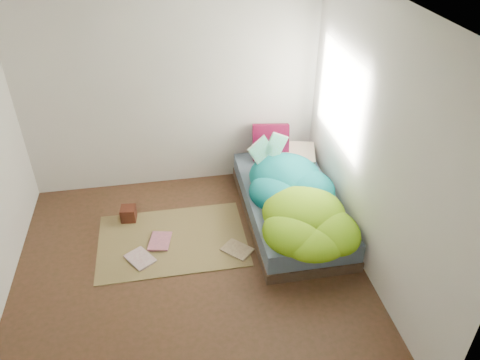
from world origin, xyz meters
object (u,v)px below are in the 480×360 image
floor_book_b (150,241)px  pillow_magenta (271,142)px  bed (290,206)px  open_book (269,140)px  floor_book_a (131,264)px  wooden_box (129,214)px

floor_book_b → pillow_magenta: bearing=44.6°
bed → pillow_magenta: size_ratio=4.48×
open_book → pillow_magenta: bearing=51.6°
pillow_magenta → floor_book_a: (-1.76, -1.30, -0.54)m
pillow_magenta → open_book: size_ratio=1.03×
floor_book_a → floor_book_b: (0.19, 0.32, 0.00)m
pillow_magenta → wooden_box: (-1.79, -0.53, -0.47)m
pillow_magenta → floor_book_a: pillow_magenta is taller
bed → floor_book_b: bearing=-174.1°
bed → wooden_box: bed is taller
open_book → floor_book_a: 2.03m
pillow_magenta → wooden_box: bearing=-155.0°
pillow_magenta → floor_book_b: bearing=-139.5°
pillow_magenta → open_book: open_book is taller
wooden_box → floor_book_b: (0.23, -0.44, -0.07)m
pillow_magenta → floor_book_b: pillow_magenta is taller
pillow_magenta → open_book: 0.47m
floor_book_a → floor_book_b: size_ratio=1.00×
bed → floor_book_a: bed is taller
pillow_magenta → bed: bearing=-77.9°
bed → floor_book_a: bearing=-165.0°
wooden_box → floor_book_b: 0.50m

